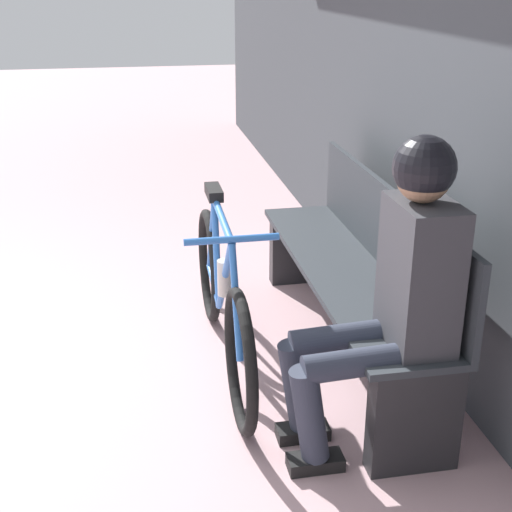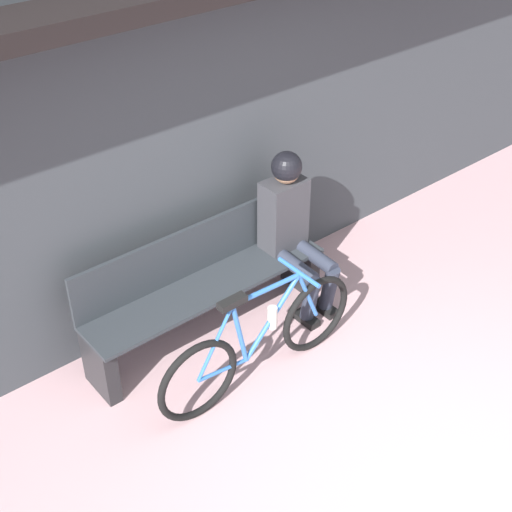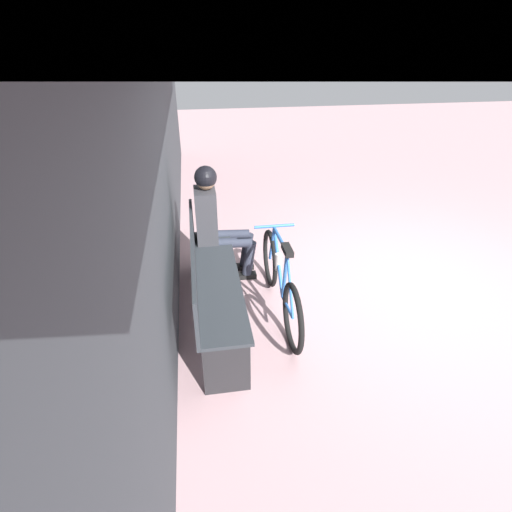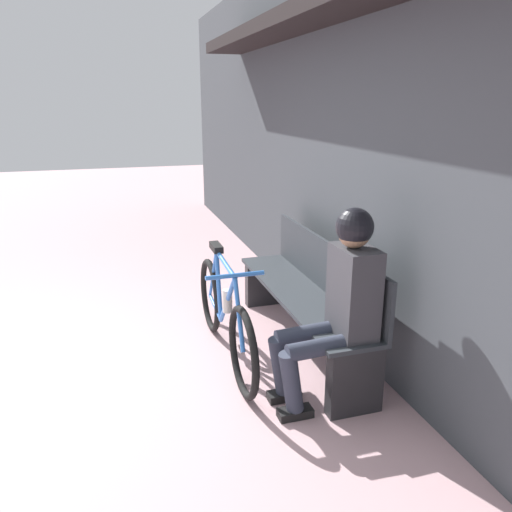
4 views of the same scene
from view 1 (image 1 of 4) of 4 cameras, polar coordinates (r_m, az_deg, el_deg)
The scene contains 4 objects.
storefront_wall at distance 3.24m, azimuth 16.87°, elevation 18.27°, with size 12.00×0.56×3.20m.
park_bench_near at distance 3.54m, azimuth 8.03°, elevation -1.55°, with size 1.94×0.42×0.87m.
bicycle at distance 3.43m, azimuth -2.71°, elevation -3.57°, with size 1.67×0.40×0.84m.
person_seated at distance 2.72m, azimuth 11.05°, elevation -1.95°, with size 0.34×0.63×1.29m.
Camera 1 is at (2.89, 1.00, 1.82)m, focal length 50.00 mm.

